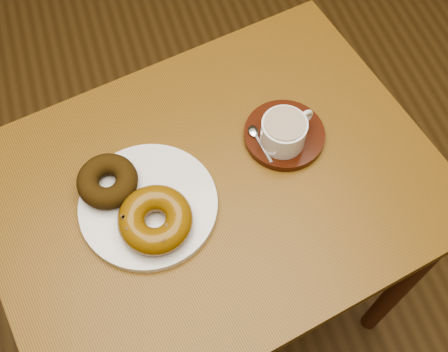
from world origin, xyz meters
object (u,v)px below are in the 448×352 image
object	(u,v)px
cafe_table	(214,212)
donut_plate	(148,205)
coffee_cup	(284,131)
saucer	(284,135)

from	to	relation	value
cafe_table	donut_plate	distance (m)	0.18
cafe_table	coffee_cup	size ratio (longest dim) A/B	8.39
cafe_table	coffee_cup	distance (m)	0.23
donut_plate	coffee_cup	size ratio (longest dim) A/B	2.26
saucer	donut_plate	bearing A→B (deg)	-166.85
donut_plate	coffee_cup	bearing A→B (deg)	10.59
cafe_table	coffee_cup	xyz separation A→B (m)	(0.15, 0.04, 0.17)
donut_plate	saucer	bearing A→B (deg)	13.15
cafe_table	saucer	distance (m)	0.21
saucer	coffee_cup	distance (m)	0.04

